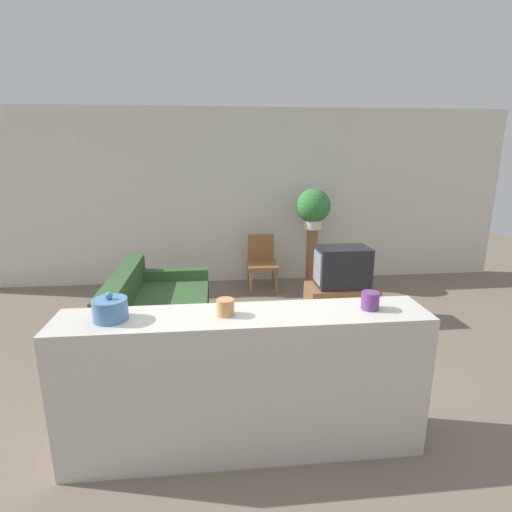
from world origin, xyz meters
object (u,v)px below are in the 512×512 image
wooden_chair (262,260)px  decorative_bowl (110,309)px  couch (159,317)px  television (342,267)px  potted_plant (313,207)px

wooden_chair → decorative_bowl: size_ratio=3.82×
couch → decorative_bowl: 1.91m
couch → television: 2.27m
television → decorative_bowl: size_ratio=2.94×
television → decorative_bowl: decorative_bowl is taller
television → wooden_chair: bearing=126.4°
potted_plant → decorative_bowl: 4.02m
television → decorative_bowl: bearing=-135.9°
couch → wooden_chair: wooden_chair is taller
decorative_bowl → couch: bearing=89.0°
couch → television: television is taller
couch → potted_plant: 2.86m
wooden_chair → potted_plant: 1.11m
couch → wooden_chair: 2.09m
couch → wooden_chair: (1.33, 1.61, 0.17)m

